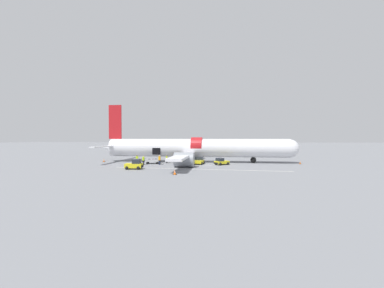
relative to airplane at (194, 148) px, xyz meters
The scene contains 16 objects.
ground_plane 6.63m from the airplane, 58.13° to the right, with size 500.00×500.00×0.00m, color slate.
apron_marking_line 11.88m from the airplane, 79.79° to the right, with size 29.31×1.92×0.01m.
airplane is the anchor object (origin of this frame).
baggage_tug_lead 4.75m from the airplane, 70.88° to the right, with size 2.32×2.87×1.42m.
baggage_tug_mid 15.29m from the airplane, 124.29° to the right, with size 2.98×2.20×1.68m.
baggage_tug_rear 7.55m from the airplane, 37.81° to the right, with size 3.04×2.78×1.32m.
baggage_cart_loading 9.21m from the airplane, 152.88° to the right, with size 3.70×2.32×0.96m.
ground_crew_loader_a 8.58m from the airplane, 137.19° to the right, with size 0.58×0.60×1.83m.
ground_crew_loader_b 5.25m from the airplane, 138.84° to the right, with size 0.55×0.62×1.82m.
ground_crew_driver 6.35m from the airplane, 155.32° to the right, with size 0.49×0.54×1.60m.
ground_crew_supervisor 11.29m from the airplane, 144.84° to the right, with size 0.50×0.62×1.78m.
ground_crew_helper 12.11m from the airplane, 156.89° to the right, with size 0.60×0.49×1.73m.
safety_cone_nose 21.34m from the airplane, ahead, with size 0.46×0.46×0.55m.
safety_cone_engine_left 17.63m from the airplane, 92.66° to the right, with size 0.59×0.59×0.66m.
safety_cone_wingtip 8.91m from the airplane, 86.52° to the right, with size 0.57×0.57×0.62m.
safety_cone_tail 19.70m from the airplane, behind, with size 0.54×0.54×0.65m.
Camera 1 is at (2.46, -44.57, 5.09)m, focal length 22.00 mm.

